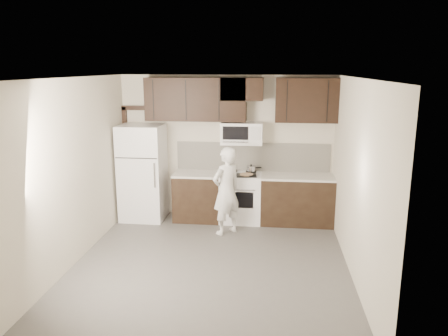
% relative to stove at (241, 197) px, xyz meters
% --- Properties ---
extents(floor, '(4.50, 4.50, 0.00)m').
position_rel_stove_xyz_m(floor, '(-0.30, -1.94, -0.46)').
color(floor, '#575451').
rests_on(floor, ground).
extents(back_wall, '(4.00, 0.00, 4.00)m').
position_rel_stove_xyz_m(back_wall, '(-0.30, 0.31, 0.89)').
color(back_wall, beige).
rests_on(back_wall, ground).
extents(ceiling, '(4.50, 4.50, 0.00)m').
position_rel_stove_xyz_m(ceiling, '(-0.30, -1.94, 2.24)').
color(ceiling, white).
rests_on(ceiling, back_wall).
extents(counter_run, '(2.95, 0.64, 0.91)m').
position_rel_stove_xyz_m(counter_run, '(0.30, 0.00, -0.00)').
color(counter_run, black).
rests_on(counter_run, floor).
extents(stove, '(0.76, 0.66, 0.94)m').
position_rel_stove_xyz_m(stove, '(0.00, 0.00, 0.00)').
color(stove, white).
rests_on(stove, floor).
extents(backsplash, '(2.90, 0.02, 0.54)m').
position_rel_stove_xyz_m(backsplash, '(0.20, 0.30, 0.72)').
color(backsplash, silver).
rests_on(backsplash, counter_run).
extents(upper_cabinets, '(3.48, 0.35, 0.78)m').
position_rel_stove_xyz_m(upper_cabinets, '(-0.09, 0.14, 1.82)').
color(upper_cabinets, black).
rests_on(upper_cabinets, back_wall).
extents(microwave, '(0.76, 0.42, 0.40)m').
position_rel_stove_xyz_m(microwave, '(-0.00, 0.12, 1.19)').
color(microwave, white).
rests_on(microwave, upper_cabinets).
extents(refrigerator, '(0.80, 0.76, 1.80)m').
position_rel_stove_xyz_m(refrigerator, '(-1.85, -0.05, 0.44)').
color(refrigerator, white).
rests_on(refrigerator, floor).
extents(door_trim, '(0.50, 0.08, 2.12)m').
position_rel_stove_xyz_m(door_trim, '(-2.22, 0.27, 0.79)').
color(door_trim, black).
rests_on(door_trim, floor).
extents(saucepan, '(0.27, 0.16, 0.16)m').
position_rel_stove_xyz_m(saucepan, '(0.18, 0.15, 0.51)').
color(saucepan, silver).
rests_on(saucepan, stove).
extents(baking_tray, '(0.38, 0.30, 0.02)m').
position_rel_stove_xyz_m(baking_tray, '(0.11, -0.14, 0.46)').
color(baking_tray, black).
rests_on(baking_tray, counter_run).
extents(pizza, '(0.26, 0.26, 0.02)m').
position_rel_stove_xyz_m(pizza, '(0.11, -0.14, 0.48)').
color(pizza, '#CDB28A').
rests_on(pizza, baking_tray).
extents(person, '(0.65, 0.65, 1.53)m').
position_rel_stove_xyz_m(person, '(-0.20, -0.66, 0.31)').
color(person, silver).
rests_on(person, floor).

